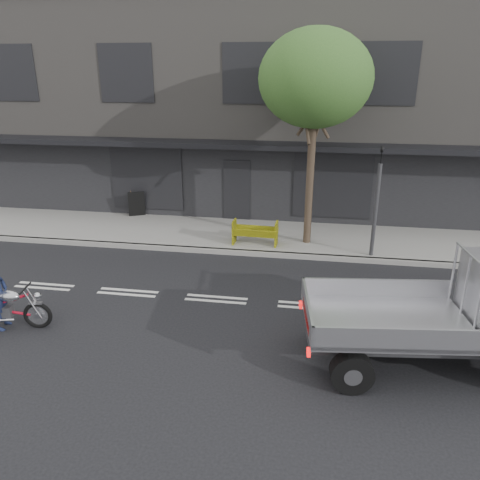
% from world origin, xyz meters
% --- Properties ---
extents(ground, '(80.00, 80.00, 0.00)m').
position_xyz_m(ground, '(0.00, 0.00, 0.00)').
color(ground, black).
rests_on(ground, ground).
extents(sidewalk, '(32.00, 3.20, 0.15)m').
position_xyz_m(sidewalk, '(0.00, 4.70, 0.07)').
color(sidewalk, gray).
rests_on(sidewalk, ground).
extents(kerb, '(32.00, 0.20, 0.15)m').
position_xyz_m(kerb, '(0.00, 3.10, 0.07)').
color(kerb, gray).
rests_on(kerb, ground).
extents(building_main, '(26.00, 10.00, 8.00)m').
position_xyz_m(building_main, '(0.00, 11.30, 4.00)').
color(building_main, slate).
rests_on(building_main, ground).
extents(street_tree, '(3.40, 3.40, 6.74)m').
position_xyz_m(street_tree, '(2.20, 4.20, 5.28)').
color(street_tree, '#382B21').
rests_on(street_tree, ground).
extents(traffic_light_pole, '(0.12, 0.12, 3.50)m').
position_xyz_m(traffic_light_pole, '(4.20, 3.35, 1.65)').
color(traffic_light_pole, '#2D2D30').
rests_on(traffic_light_pole, ground).
extents(motorcycle, '(2.00, 0.59, 1.03)m').
position_xyz_m(motorcycle, '(-4.41, -2.10, 0.53)').
color(motorcycle, black).
rests_on(motorcycle, ground).
extents(construction_barrier, '(1.51, 0.66, 0.83)m').
position_xyz_m(construction_barrier, '(0.53, 3.50, 0.57)').
color(construction_barrier, yellow).
rests_on(construction_barrier, sidewalk).
extents(sandwich_board, '(0.75, 0.64, 0.99)m').
position_xyz_m(sandwich_board, '(-4.38, 6.00, 0.65)').
color(sandwich_board, black).
rests_on(sandwich_board, sidewalk).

